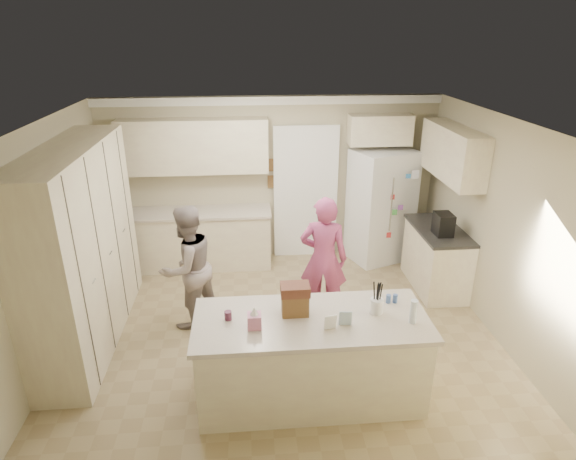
{
  "coord_description": "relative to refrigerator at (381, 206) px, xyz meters",
  "views": [
    {
      "loc": [
        -0.37,
        -5.02,
        3.51
      ],
      "look_at": [
        0.1,
        0.35,
        1.25
      ],
      "focal_mm": 30.0,
      "sensor_mm": 36.0,
      "label": 1
    }
  ],
  "objects": [
    {
      "name": "floor",
      "position": [
        -1.74,
        -2.04,
        -0.91
      ],
      "size": [
        5.2,
        4.6,
        0.02
      ],
      "primitive_type": "cube",
      "color": "#917F59",
      "rests_on": "ground"
    },
    {
      "name": "ceiling",
      "position": [
        -1.74,
        -2.04,
        1.71
      ],
      "size": [
        5.2,
        4.6,
        0.02
      ],
      "primitive_type": "cube",
      "color": "white",
      "rests_on": "wall_back"
    },
    {
      "name": "wall_back",
      "position": [
        -1.74,
        0.27,
        0.4
      ],
      "size": [
        5.2,
        0.02,
        2.6
      ],
      "primitive_type": "cube",
      "color": "#B5AD8A",
      "rests_on": "ground"
    },
    {
      "name": "wall_front",
      "position": [
        -1.74,
        -4.35,
        0.4
      ],
      "size": [
        5.2,
        0.02,
        2.6
      ],
      "primitive_type": "cube",
      "color": "#B5AD8A",
      "rests_on": "ground"
    },
    {
      "name": "wall_left",
      "position": [
        -4.35,
        -2.04,
        0.4
      ],
      "size": [
        0.02,
        4.6,
        2.6
      ],
      "primitive_type": "cube",
      "color": "#B5AD8A",
      "rests_on": "ground"
    },
    {
      "name": "wall_right",
      "position": [
        0.87,
        -2.04,
        0.4
      ],
      "size": [
        0.02,
        4.6,
        2.6
      ],
      "primitive_type": "cube",
      "color": "#B5AD8A",
      "rests_on": "ground"
    },
    {
      "name": "crown_back",
      "position": [
        -1.74,
        0.22,
        1.63
      ],
      "size": [
        5.2,
        0.08,
        0.12
      ],
      "primitive_type": "cube",
      "color": "white",
      "rests_on": "wall_back"
    },
    {
      "name": "pantry_bank",
      "position": [
        -4.04,
        -1.84,
        0.28
      ],
      "size": [
        0.6,
        2.6,
        2.35
      ],
      "primitive_type": "cube",
      "color": "beige",
      "rests_on": "floor"
    },
    {
      "name": "back_base_cab",
      "position": [
        -2.89,
        -0.04,
        -0.46
      ],
      "size": [
        2.2,
        0.6,
        0.88
      ],
      "primitive_type": "cube",
      "color": "beige",
      "rests_on": "floor"
    },
    {
      "name": "back_countertop",
      "position": [
        -2.89,
        -0.05,
        0.0
      ],
      "size": [
        2.24,
        0.63,
        0.04
      ],
      "primitive_type": "cube",
      "color": "beige",
      "rests_on": "back_base_cab"
    },
    {
      "name": "back_upper_cab",
      "position": [
        -2.89,
        0.09,
        1.0
      ],
      "size": [
        2.2,
        0.35,
        0.8
      ],
      "primitive_type": "cube",
      "color": "beige",
      "rests_on": "wall_back"
    },
    {
      "name": "doorway_opening",
      "position": [
        -1.19,
        0.24,
        0.15
      ],
      "size": [
        0.9,
        0.06,
        2.1
      ],
      "primitive_type": "cube",
      "color": "black",
      "rests_on": "floor"
    },
    {
      "name": "doorway_casing",
      "position": [
        -1.19,
        0.21,
        0.15
      ],
      "size": [
        1.02,
        0.03,
        2.22
      ],
      "primitive_type": "cube",
      "color": "white",
      "rests_on": "floor"
    },
    {
      "name": "wall_frame_upper",
      "position": [
        -1.72,
        0.23,
        0.65
      ],
      "size": [
        0.15,
        0.02,
        0.2
      ],
      "primitive_type": "cube",
      "color": "brown",
      "rests_on": "wall_back"
    },
    {
      "name": "wall_frame_lower",
      "position": [
        -1.72,
        0.23,
        0.38
      ],
      "size": [
        0.15,
        0.02,
        0.2
      ],
      "primitive_type": "cube",
      "color": "brown",
      "rests_on": "wall_back"
    },
    {
      "name": "refrigerator",
      "position": [
        0.0,
        0.0,
        0.0
      ],
      "size": [
        1.09,
        0.97,
        1.8
      ],
      "primitive_type": "cube",
      "rotation": [
        0.0,
        0.0,
        0.36
      ],
      "color": "white",
      "rests_on": "floor"
    },
    {
      "name": "fridge_seam",
      "position": [
        0.0,
        -0.35,
        0.0
      ],
      "size": [
        0.02,
        0.02,
        1.78
      ],
      "primitive_type": "cube",
      "color": "gray",
      "rests_on": "refrigerator"
    },
    {
      "name": "fridge_dispenser",
      "position": [
        -0.22,
        -0.37,
        0.25
      ],
      "size": [
        0.22,
        0.03,
        0.35
      ],
      "primitive_type": "cube",
      "color": "black",
      "rests_on": "refrigerator"
    },
    {
      "name": "fridge_handle_l",
      "position": [
        -0.05,
        -0.37,
        0.15
      ],
      "size": [
        0.02,
        0.02,
        0.85
      ],
      "primitive_type": "cylinder",
      "color": "silver",
      "rests_on": "refrigerator"
    },
    {
      "name": "fridge_handle_r",
      "position": [
        0.05,
        -0.37,
        0.15
      ],
      "size": [
        0.02,
        0.02,
        0.85
      ],
      "primitive_type": "cylinder",
      "color": "silver",
      "rests_on": "refrigerator"
    },
    {
      "name": "over_fridge_cab",
      "position": [
        -0.09,
        0.09,
        1.2
      ],
      "size": [
        0.95,
        0.35,
        0.45
      ],
      "primitive_type": "cube",
      "color": "beige",
      "rests_on": "wall_back"
    },
    {
      "name": "right_base_cab",
      "position": [
        0.56,
        -1.04,
        -0.46
      ],
      "size": [
        0.6,
        1.2,
        0.88
      ],
      "primitive_type": "cube",
      "color": "beige",
      "rests_on": "floor"
    },
    {
      "name": "right_countertop",
      "position": [
        0.55,
        -1.04,
        0.0
      ],
      "size": [
        0.63,
        1.24,
        0.04
      ],
      "primitive_type": "cube",
      "color": "#2D2B28",
      "rests_on": "right_base_cab"
    },
    {
      "name": "right_upper_cab",
      "position": [
        0.69,
        -0.84,
        1.05
      ],
      "size": [
        0.35,
        1.5,
        0.7
      ],
      "primitive_type": "cube",
      "color": "beige",
      "rests_on": "wall_right"
    },
    {
      "name": "coffee_maker",
      "position": [
        0.51,
        -1.24,
        0.17
      ],
      "size": [
        0.22,
        0.28,
        0.3
      ],
      "primitive_type": "cube",
      "color": "black",
      "rests_on": "right_countertop"
    },
    {
      "name": "island_base",
      "position": [
        -1.54,
        -3.14,
        -0.46
      ],
      "size": [
        2.2,
        0.9,
        0.88
      ],
      "primitive_type": "cube",
      "color": "beige",
      "rests_on": "floor"
    },
    {
      "name": "island_top",
      "position": [
        -1.54,
        -3.14,
        0.0
      ],
      "size": [
        2.28,
        0.96,
        0.05
      ],
      "primitive_type": "cube",
      "color": "beige",
      "rests_on": "island_base"
    },
    {
      "name": "utensil_crock",
      "position": [
        -0.89,
        -3.09,
        0.1
      ],
      "size": [
        0.13,
        0.13,
        0.15
      ],
      "primitive_type": "cylinder",
      "color": "white",
      "rests_on": "island_top"
    },
    {
      "name": "tissue_box",
      "position": [
        -2.09,
        -3.24,
        0.1
      ],
      "size": [
        0.13,
        0.13,
        0.14
      ],
      "primitive_type": "cube",
      "color": "pink",
      "rests_on": "island_top"
    },
    {
      "name": "tissue_plume",
      "position": [
        -2.09,
        -3.24,
        0.2
      ],
      "size": [
        0.08,
        0.08,
        0.08
      ],
      "primitive_type": "cone",
      "color": "white",
      "rests_on": "tissue_box"
    },
    {
      "name": "dollhouse_body",
      "position": [
        -1.69,
        -3.04,
        0.14
      ],
      "size": [
        0.26,
        0.18,
        0.22
      ],
      "primitive_type": "cube",
      "color": "brown",
      "rests_on": "island_top"
    },
    {
      "name": "dollhouse_roof",
      "position": [
        -1.69,
        -3.04,
        0.3
      ],
      "size": [
        0.28,
        0.2,
        0.1
      ],
      "primitive_type": "cube",
      "color": "#592D1E",
      "rests_on": "dollhouse_body"
    },
    {
      "name": "jam_jar",
      "position": [
        -2.34,
        -3.09,
        0.07
      ],
      "size": [
        0.07,
        0.07,
        0.09
      ],
      "primitive_type": "cylinder",
      "color": "#59263F",
      "rests_on": "island_top"
    },
    {
      "name": "greeting_card_a",
      "position": [
        -1.39,
        -3.34,
        0.11
      ],
      "size": [
        0.12,
        0.06,
        0.16
      ],
      "primitive_type": "cube",
      "rotation": [
        0.15,
        0.0,
        0.2
      ],
      "color": "white",
      "rests_on": "island_top"
    },
    {
      "name": "greeting_card_b",
      "position": [
        -1.24,
        -3.29,
        0.11
      ],
      "size": [
        0.12,
        0.05,
        0.16
      ],
      "primitive_type": "cube",
      "rotation": [
        0.15,
        0.0,
        -0.1
      ],
      "color": "silver",
      "rests_on": "island_top"
    },
    {
      "name": "water_bottle",
      "position": [
        -0.59,
        -3.29,
        0.14
      ],
      "size": [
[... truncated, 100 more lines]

